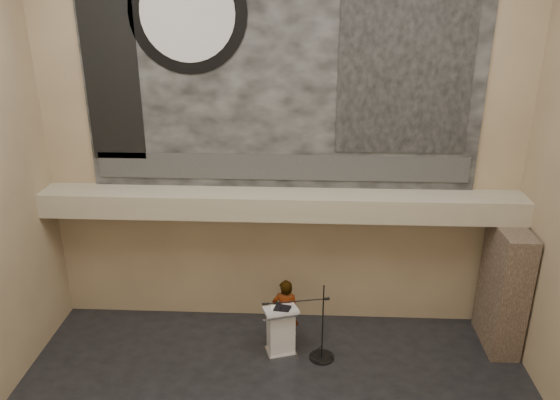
{
  "coord_description": "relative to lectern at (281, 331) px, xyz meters",
  "views": [
    {
      "loc": [
        0.48,
        -6.91,
        7.19
      ],
      "look_at": [
        0.0,
        3.2,
        3.2
      ],
      "focal_mm": 35.0,
      "sensor_mm": 36.0,
      "label": 1
    }
  ],
  "objects": [
    {
      "name": "wall_back",
      "position": [
        -0.05,
        1.46,
        3.7
      ],
      "size": [
        10.0,
        0.02,
        8.5
      ],
      "primitive_type": "cube",
      "color": "#877156",
      "rests_on": "floor"
    },
    {
      "name": "soffit",
      "position": [
        -0.05,
        1.06,
        2.4
      ],
      "size": [
        10.0,
        0.8,
        0.5
      ],
      "primitive_type": "cube",
      "color": "gray",
      "rests_on": "wall_back"
    },
    {
      "name": "sprinkler_left",
      "position": [
        -1.65,
        1.01,
        2.12
      ],
      "size": [
        0.04,
        0.04,
        0.06
      ],
      "primitive_type": "cylinder",
      "color": "#B2893D",
      "rests_on": "soffit"
    },
    {
      "name": "sprinkler_right",
      "position": [
        1.85,
        1.01,
        2.12
      ],
      "size": [
        0.04,
        0.04,
        0.06
      ],
      "primitive_type": "cylinder",
      "color": "#B2893D",
      "rests_on": "soffit"
    },
    {
      "name": "banner",
      "position": [
        -0.05,
        1.43,
        5.15
      ],
      "size": [
        8.0,
        0.05,
        5.0
      ],
      "primitive_type": "cube",
      "color": "black",
      "rests_on": "wall_back"
    },
    {
      "name": "banner_text_strip",
      "position": [
        -0.05,
        1.39,
        3.1
      ],
      "size": [
        7.76,
        0.02,
        0.55
      ],
      "primitive_type": "cube",
      "color": "#2D2D2D",
      "rests_on": "banner"
    },
    {
      "name": "banner_clock_rim",
      "position": [
        -1.85,
        1.39,
        6.15
      ],
      "size": [
        2.3,
        0.02,
        2.3
      ],
      "primitive_type": "cylinder",
      "rotation": [
        1.57,
        0.0,
        0.0
      ],
      "color": "black",
      "rests_on": "banner"
    },
    {
      "name": "banner_clock_face",
      "position": [
        -1.85,
        1.37,
        6.15
      ],
      "size": [
        1.84,
        0.02,
        1.84
      ],
      "primitive_type": "cylinder",
      "rotation": [
        1.57,
        0.0,
        0.0
      ],
      "color": "silver",
      "rests_on": "banner"
    },
    {
      "name": "banner_building_print",
      "position": [
        2.35,
        1.39,
        5.25
      ],
      "size": [
        2.6,
        0.02,
        3.6
      ],
      "primitive_type": "cube",
      "color": "black",
      "rests_on": "banner"
    },
    {
      "name": "banner_brick_print",
      "position": [
        -3.45,
        1.39,
        4.85
      ],
      "size": [
        1.1,
        0.02,
        3.2
      ],
      "primitive_type": "cube",
      "color": "black",
      "rests_on": "banner"
    },
    {
      "name": "stone_pier",
      "position": [
        4.6,
        0.61,
        0.8
      ],
      "size": [
        0.6,
        1.4,
        2.7
      ],
      "primitive_type": "cube",
      "color": "#403227",
      "rests_on": "floor"
    },
    {
      "name": "lectern",
      "position": [
        0.0,
        0.0,
        0.0
      ],
      "size": [
        0.78,
        0.65,
        1.13
      ],
      "rotation": [
        0.0,
        0.0,
        0.3
      ],
      "color": "silver",
      "rests_on": "floor"
    },
    {
      "name": "binder",
      "position": [
        0.03,
        -0.03,
        0.56
      ],
      "size": [
        0.37,
        0.32,
        0.04
      ],
      "primitive_type": "cube",
      "rotation": [
        0.0,
        0.0,
        -0.23
      ],
      "color": "black",
      "rests_on": "lectern"
    },
    {
      "name": "papers",
      "position": [
        -0.1,
        -0.01,
        0.55
      ],
      "size": [
        0.24,
        0.3,
        0.0
      ],
      "primitive_type": "cube",
      "rotation": [
        0.0,
        0.0,
        0.18
      ],
      "color": "white",
      "rests_on": "lectern"
    },
    {
      "name": "speaker_person",
      "position": [
        0.08,
        0.35,
        0.22
      ],
      "size": [
        0.59,
        0.41,
        1.55
      ],
      "primitive_type": "imported",
      "rotation": [
        0.0,
        0.0,
        3.07
      ],
      "color": "white",
      "rests_on": "floor"
    },
    {
      "name": "mic_stand",
      "position": [
        0.81,
        -0.11,
        -0.3
      ],
      "size": [
        1.46,
        0.52,
        1.71
      ],
      "rotation": [
        0.0,
        0.0,
        0.2
      ],
      "color": "black",
      "rests_on": "floor"
    }
  ]
}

